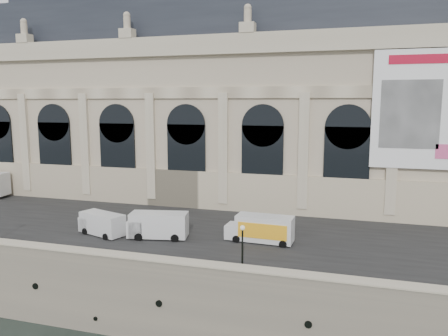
% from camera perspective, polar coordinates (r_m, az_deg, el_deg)
% --- Properties ---
extents(quay, '(160.00, 70.00, 6.00)m').
position_cam_1_polar(quay, '(69.71, 2.22, -5.38)').
color(quay, gray).
rests_on(quay, ground).
extents(street, '(160.00, 24.00, 0.06)m').
position_cam_1_polar(street, '(49.52, -3.80, -7.59)').
color(street, '#2D2D2D').
rests_on(street, quay).
extents(parapet, '(160.00, 1.40, 1.21)m').
position_cam_1_polar(parapet, '(37.69, -11.01, -12.06)').
color(parapet, gray).
rests_on(parapet, quay).
extents(museum, '(69.00, 18.70, 29.10)m').
position_cam_1_polar(museum, '(65.45, -3.74, 8.49)').
color(museum, beige).
rests_on(museum, quay).
extents(van_b, '(6.33, 3.36, 2.68)m').
position_cam_1_polar(van_b, '(45.48, -8.94, -7.40)').
color(van_b, silver).
rests_on(van_b, quay).
extents(van_c, '(5.65, 3.56, 2.36)m').
position_cam_1_polar(van_c, '(47.94, -15.85, -6.99)').
color(van_c, silver).
rests_on(van_c, quay).
extents(box_truck, '(6.83, 2.66, 2.71)m').
position_cam_1_polar(box_truck, '(43.88, 4.84, -7.92)').
color(box_truck, silver).
rests_on(box_truck, quay).
extents(lamp_right, '(0.41, 0.41, 3.98)m').
position_cam_1_polar(lamp_right, '(36.12, 2.42, -10.54)').
color(lamp_right, black).
rests_on(lamp_right, quay).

